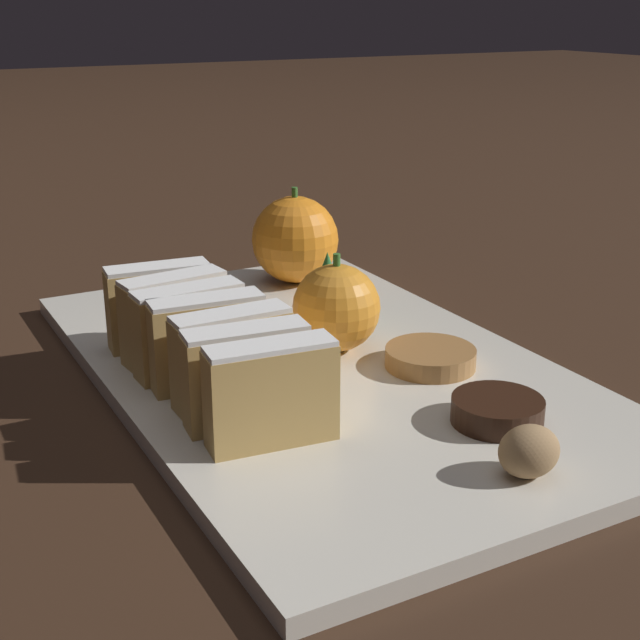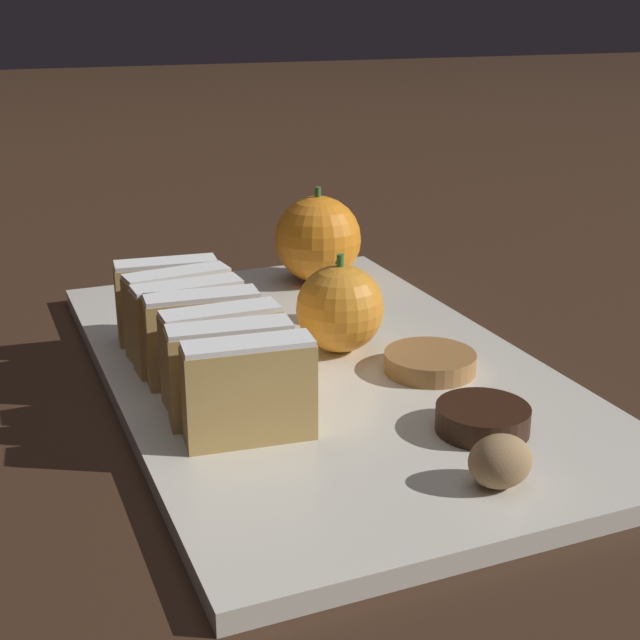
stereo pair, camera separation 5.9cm
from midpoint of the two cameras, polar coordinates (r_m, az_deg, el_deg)
The scene contains 15 objects.
ground_plane at distance 0.60m, azimuth -2.79°, elevation -3.80°, with size 6.00×6.00×0.00m, color #382316.
serving_platter at distance 0.60m, azimuth -2.80°, elevation -3.28°, with size 0.28×0.45×0.01m.
stollen_slice_front at distance 0.48m, azimuth -6.63°, elevation -4.80°, with size 0.07×0.03×0.06m.
stollen_slice_second at distance 0.51m, azimuth -8.03°, elevation -3.65°, with size 0.07×0.03×0.06m.
stollen_slice_third at distance 0.53m, azimuth -8.81°, elevation -2.51°, with size 0.07×0.02×0.06m.
stollen_slice_fourth at distance 0.56m, azimuth -10.07°, elevation -1.57°, with size 0.07×0.03×0.06m.
stollen_slice_fifth at distance 0.58m, azimuth -11.24°, elevation -0.72°, with size 0.07×0.02×0.06m.
stollen_slice_sixth at distance 0.61m, azimuth -12.05°, elevation 0.11°, with size 0.07×0.03×0.06m.
stollen_slice_back at distance 0.63m, azimuth -12.88°, elevation 0.86°, with size 0.07×0.03×0.06m.
orange_near at distance 0.61m, azimuth -1.70°, elevation 0.74°, with size 0.06×0.06×0.07m.
orange_far at distance 0.76m, azimuth -3.83°, elevation 5.13°, with size 0.07×0.07×0.08m.
walnut at distance 0.46m, azimuth 9.69°, elevation -8.37°, with size 0.03×0.03×0.03m.
chocolate_cookie at distance 0.52m, azimuth 8.11°, elevation -5.84°, with size 0.05×0.05×0.02m.
gingerbread_cookie at distance 0.59m, azimuth 4.27°, elevation -2.47°, with size 0.06×0.06×0.01m.
evergreen_sprig at distance 0.67m, azimuth -2.05°, elevation 2.11°, with size 0.04×0.04×0.05m.
Camera 1 is at (-0.26, -0.49, 0.24)m, focal length 50.00 mm.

